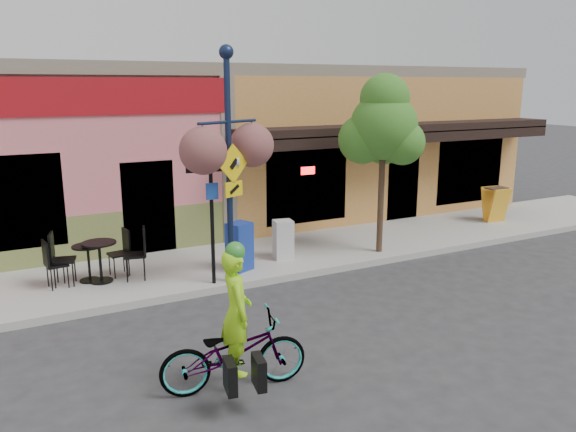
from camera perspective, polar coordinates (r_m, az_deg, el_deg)
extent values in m
plane|color=#2D2D30|center=(11.77, 4.97, -6.69)|extent=(90.00, 90.00, 0.00)
cube|color=#9E9B93|center=(13.38, 0.39, -3.83)|extent=(24.00, 3.00, 0.15)
cube|color=#A8A59E|center=(12.18, 3.59, -5.59)|extent=(24.00, 0.12, 0.15)
imported|color=maroon|center=(7.71, -5.53, -13.66)|extent=(2.07, 1.03, 1.04)
imported|color=#98E518|center=(7.58, -5.22, -11.41)|extent=(0.51, 0.68, 1.69)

